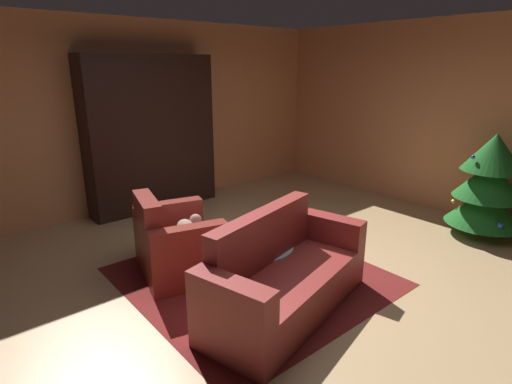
{
  "coord_description": "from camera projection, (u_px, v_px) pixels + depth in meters",
  "views": [
    {
      "loc": [
        2.82,
        -2.61,
        2.13
      ],
      "look_at": [
        -0.44,
        0.11,
        0.8
      ],
      "focal_mm": 28.62,
      "sensor_mm": 36.0,
      "label": 1
    }
  ],
  "objects": [
    {
      "name": "bookshelf_unit",
      "position": [
        159.0,
        135.0,
        6.1
      ],
      "size": [
        0.39,
        1.95,
        2.27
      ],
      "color": "black",
      "rests_on": "ground"
    },
    {
      "name": "decorated_tree",
      "position": [
        489.0,
        184.0,
        5.14
      ],
      "size": [
        0.92,
        0.92,
        1.33
      ],
      "color": "brown",
      "rests_on": "ground"
    },
    {
      "name": "coffee_table",
      "position": [
        256.0,
        248.0,
        4.08
      ],
      "size": [
        0.76,
        0.76,
        0.41
      ],
      "color": "black",
      "rests_on": "ground"
    },
    {
      "name": "armchair_red",
      "position": [
        176.0,
        245.0,
        4.3
      ],
      "size": [
        1.13,
        0.98,
        0.87
      ],
      "color": "maroon",
      "rests_on": "ground"
    },
    {
      "name": "area_rug",
      "position": [
        252.0,
        276.0,
        4.28
      ],
      "size": [
        2.44,
        2.38,
        0.01
      ],
      "primitive_type": "cube",
      "color": "maroon",
      "rests_on": "ground"
    },
    {
      "name": "couch_red",
      "position": [
        284.0,
        279.0,
        3.63
      ],
      "size": [
        1.13,
        1.9,
        0.89
      ],
      "color": "maroon",
      "rests_on": "ground"
    },
    {
      "name": "wall_back",
      "position": [
        446.0,
        118.0,
        5.94
      ],
      "size": [
        6.15,
        0.06,
        2.77
      ],
      "primitive_type": "cube",
      "color": "tan",
      "rests_on": "ground"
    },
    {
      "name": "bottle_on_table",
      "position": [
        243.0,
        243.0,
        3.88
      ],
      "size": [
        0.06,
        0.06,
        0.25
      ],
      "color": "#155A2C",
      "rests_on": "coffee_table"
    },
    {
      "name": "ground_plane",
      "position": [
        275.0,
        276.0,
        4.3
      ],
      "size": [
        7.97,
        7.97,
        0.0
      ],
      "primitive_type": "plane",
      "color": "tan"
    },
    {
      "name": "wall_left",
      "position": [
        139.0,
        116.0,
        6.11
      ],
      "size": [
        0.06,
        6.77,
        2.77
      ],
      "primitive_type": "cube",
      "color": "tan",
      "rests_on": "ground"
    },
    {
      "name": "book_stack_on_table",
      "position": [
        257.0,
        238.0,
        4.1
      ],
      "size": [
        0.22,
        0.17,
        0.11
      ],
      "color": "#364796",
      "rests_on": "coffee_table"
    }
  ]
}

